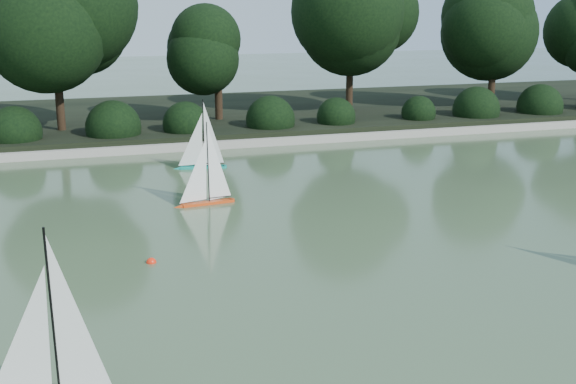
{
  "coord_description": "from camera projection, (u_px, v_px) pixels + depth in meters",
  "views": [
    {
      "loc": [
        -2.99,
        -7.25,
        3.28
      ],
      "look_at": [
        -0.02,
        2.11,
        0.7
      ],
      "focal_mm": 45.0,
      "sensor_mm": 36.0,
      "label": 1
    }
  ],
  "objects": [
    {
      "name": "race_buoy",
      "position": [
        151.0,
        263.0,
        9.4
      ],
      "size": [
        0.13,
        0.13,
        0.13
      ],
      "primitive_type": "sphere",
      "color": "#FF270D",
      "rests_on": "ground"
    },
    {
      "name": "pond_coping",
      "position": [
        199.0,
        145.0,
        16.67
      ],
      "size": [
        40.0,
        0.35,
        0.18
      ],
      "primitive_type": "cube",
      "color": "gray",
      "rests_on": "ground"
    },
    {
      "name": "far_bank",
      "position": [
        172.0,
        118.0,
        20.34
      ],
      "size": [
        40.0,
        8.0,
        0.3
      ],
      "primitive_type": "cube",
      "color": "black",
      "rests_on": "ground"
    },
    {
      "name": "sailboat_teal",
      "position": [
        198.0,
        157.0,
        14.71
      ],
      "size": [
        1.11,
        0.36,
        1.51
      ],
      "color": "#149080",
      "rests_on": "ground"
    },
    {
      "name": "shrub_hedge",
      "position": [
        192.0,
        124.0,
        17.41
      ],
      "size": [
        29.1,
        1.1,
        1.1
      ],
      "color": "black",
      "rests_on": "ground"
    },
    {
      "name": "sailboat_orange",
      "position": [
        202.0,
        191.0,
        12.06
      ],
      "size": [
        1.08,
        0.29,
        1.47
      ],
      "color": "#D44012",
      "rests_on": "ground"
    },
    {
      "name": "sailboat_white_a",
      "position": [
        41.0,
        382.0,
        5.91
      ],
      "size": [
        1.26,
        0.41,
        1.72
      ],
      "color": "silver",
      "rests_on": "ground"
    },
    {
      "name": "ground",
      "position": [
        345.0,
        294.0,
        8.39
      ],
      "size": [
        80.0,
        80.0,
        0.0
      ],
      "primitive_type": "plane",
      "color": "#2F462A",
      "rests_on": "ground"
    },
    {
      "name": "tree_line",
      "position": [
        225.0,
        29.0,
        18.63
      ],
      "size": [
        26.31,
        3.93,
        4.39
      ],
      "color": "black",
      "rests_on": "ground"
    }
  ]
}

